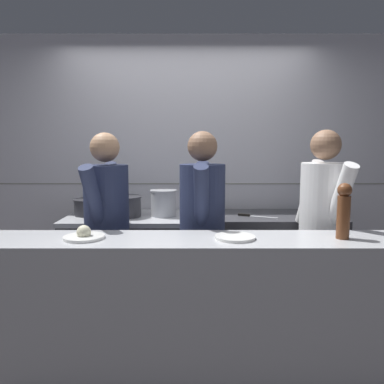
{
  "coord_description": "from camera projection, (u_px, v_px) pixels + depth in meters",
  "views": [
    {
      "loc": [
        0.06,
        -2.4,
        1.52
      ],
      "look_at": [
        0.05,
        0.66,
        1.15
      ],
      "focal_mm": 35.0,
      "sensor_mm": 36.0,
      "label": 1
    }
  ],
  "objects": [
    {
      "name": "pass_counter",
      "position": [
        209.0,
        315.0,
        2.32
      ],
      "size": [
        3.03,
        0.45,
        0.97
      ],
      "color": "#B7BABF",
      "rests_on": "ground_plane"
    },
    {
      "name": "chef_head_cook",
      "position": [
        108.0,
        230.0,
        2.79
      ],
      "size": [
        0.39,
        0.71,
        1.62
      ],
      "rotation": [
        0.0,
        0.0,
        -0.2
      ],
      "color": "black",
      "rests_on": "ground_plane"
    },
    {
      "name": "sauce_pot",
      "position": [
        125.0,
        206.0,
        3.38
      ],
      "size": [
        0.33,
        0.33,
        0.18
      ],
      "color": "#2D2D33",
      "rests_on": "oven_range"
    },
    {
      "name": "plated_dish_appetiser",
      "position": [
        236.0,
        237.0,
        2.26
      ],
      "size": [
        0.24,
        0.24,
        0.02
      ],
      "color": "white",
      "rests_on": "pass_counter"
    },
    {
      "name": "oven_range",
      "position": [
        129.0,
        263.0,
        3.48
      ],
      "size": [
        1.09,
        0.71,
        0.89
      ],
      "color": "#38383D",
      "rests_on": "ground_plane"
    },
    {
      "name": "chef_line",
      "position": [
        323.0,
        230.0,
        2.75
      ],
      "size": [
        0.4,
        0.72,
        1.64
      ],
      "rotation": [
        0.0,
        0.0,
        0.21
      ],
      "color": "black",
      "rests_on": "ground_plane"
    },
    {
      "name": "chefs_knife",
      "position": [
        255.0,
        216.0,
        3.33
      ],
      "size": [
        0.34,
        0.17,
        0.02
      ],
      "color": "#B7BABF",
      "rests_on": "prep_counter"
    },
    {
      "name": "chef_sous",
      "position": [
        203.0,
        230.0,
        2.75
      ],
      "size": [
        0.35,
        0.71,
        1.63
      ],
      "rotation": [
        0.0,
        0.0,
        -0.06
      ],
      "color": "black",
      "rests_on": "ground_plane"
    },
    {
      "name": "prep_counter",
      "position": [
        262.0,
        263.0,
        3.48
      ],
      "size": [
        1.38,
        0.65,
        0.9
      ],
      "color": "#38383D",
      "rests_on": "ground_plane"
    },
    {
      "name": "stock_pot",
      "position": [
        90.0,
        206.0,
        3.45
      ],
      "size": [
        0.29,
        0.29,
        0.15
      ],
      "color": "#2D2D33",
      "rests_on": "oven_range"
    },
    {
      "name": "ground_plane",
      "position": [
        185.0,
        370.0,
        2.56
      ],
      "size": [
        14.0,
        14.0,
        0.0
      ],
      "primitive_type": "plane",
      "color": "#383333"
    },
    {
      "name": "braising_pot",
      "position": [
        164.0,
        202.0,
        3.4
      ],
      "size": [
        0.24,
        0.24,
        0.24
      ],
      "color": "#B7BABF",
      "rests_on": "oven_range"
    },
    {
      "name": "wall_back_tiled",
      "position": [
        187.0,
        169.0,
        3.77
      ],
      "size": [
        8.0,
        0.06,
        2.6
      ],
      "color": "silver",
      "rests_on": "ground_plane"
    },
    {
      "name": "pepper_mill",
      "position": [
        345.0,
        210.0,
        2.24
      ],
      "size": [
        0.08,
        0.08,
        0.34
      ],
      "color": "brown",
      "rests_on": "pass_counter"
    },
    {
      "name": "plated_dish_main",
      "position": [
        85.0,
        235.0,
        2.26
      ],
      "size": [
        0.25,
        0.25,
        0.09
      ],
      "color": "white",
      "rests_on": "pass_counter"
    }
  ]
}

